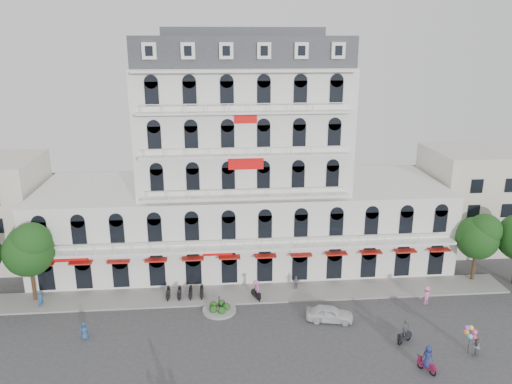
% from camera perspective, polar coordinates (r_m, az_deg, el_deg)
% --- Properties ---
extents(ground, '(120.00, 120.00, 0.00)m').
position_cam_1_polar(ground, '(43.75, 0.04, -17.28)').
color(ground, '#38383A').
rests_on(ground, ground).
extents(sidewalk, '(53.00, 4.00, 0.16)m').
position_cam_1_polar(sidewalk, '(51.37, -0.85, -11.55)').
color(sidewalk, gray).
rests_on(sidewalk, ground).
extents(main_building, '(45.00, 15.00, 25.80)m').
position_cam_1_polar(main_building, '(56.03, -1.56, 1.84)').
color(main_building, silver).
rests_on(main_building, ground).
extents(flank_building_east, '(14.00, 10.00, 12.00)m').
position_cam_1_polar(flank_building_east, '(67.68, 24.62, -0.54)').
color(flank_building_east, beige).
rests_on(flank_building_east, ground).
extents(traffic_island, '(3.20, 3.20, 1.60)m').
position_cam_1_polar(traffic_island, '(48.57, -4.22, -13.17)').
color(traffic_island, gray).
rests_on(traffic_island, ground).
extents(parked_scooter_row, '(4.40, 1.80, 1.10)m').
position_cam_1_polar(parked_scooter_row, '(51.23, -8.09, -11.92)').
color(parked_scooter_row, black).
rests_on(parked_scooter_row, ground).
extents(tree_west_inner, '(4.76, 4.76, 8.25)m').
position_cam_1_polar(tree_west_inner, '(52.38, -24.56, -5.83)').
color(tree_west_inner, '#382314').
rests_on(tree_west_inner, ground).
extents(tree_east_inner, '(4.40, 4.37, 7.57)m').
position_cam_1_polar(tree_east_inner, '(56.84, 24.09, -4.52)').
color(tree_east_inner, '#382314').
rests_on(tree_east_inner, ground).
extents(parked_car, '(4.55, 2.57, 1.46)m').
position_cam_1_polar(parked_car, '(47.27, 8.41, -13.58)').
color(parked_car, silver).
rests_on(parked_car, ground).
extents(rider_east, '(1.11, 1.49, 2.33)m').
position_cam_1_polar(rider_east, '(42.50, 19.03, -17.56)').
color(rider_east, maroon).
rests_on(rider_east, ground).
extents(rider_northeast, '(1.53, 1.06, 2.15)m').
position_cam_1_polar(rider_northeast, '(45.49, 16.68, -15.04)').
color(rider_northeast, black).
rests_on(rider_northeast, ground).
extents(rider_center, '(0.99, 1.62, 2.15)m').
position_cam_1_polar(rider_center, '(49.94, -0.00, -11.07)').
color(rider_center, black).
rests_on(rider_center, ground).
extents(pedestrian_left, '(0.88, 0.69, 1.58)m').
position_cam_1_polar(pedestrian_left, '(46.67, -19.03, -14.77)').
color(pedestrian_left, navy).
rests_on(pedestrian_left, ground).
extents(pedestrian_mid, '(0.93, 0.42, 1.57)m').
position_cam_1_polar(pedestrian_mid, '(52.00, 4.60, -10.34)').
color(pedestrian_mid, slate).
rests_on(pedestrian_mid, ground).
extents(pedestrian_right, '(1.37, 0.96, 1.93)m').
position_cam_1_polar(pedestrian_right, '(51.93, 18.87, -11.10)').
color(pedestrian_right, pink).
rests_on(pedestrian_right, ground).
extents(pedestrian_far, '(0.64, 0.76, 1.78)m').
position_cam_1_polar(pedestrian_far, '(52.89, -23.39, -11.19)').
color(pedestrian_far, '#2B5582').
rests_on(pedestrian_far, ground).
extents(balloon_vendor, '(1.52, 1.38, 2.45)m').
position_cam_1_polar(balloon_vendor, '(45.69, 23.64, -15.39)').
color(balloon_vendor, slate).
rests_on(balloon_vendor, ground).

